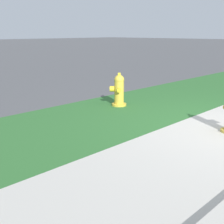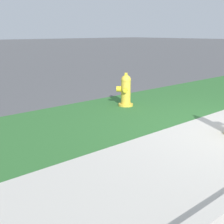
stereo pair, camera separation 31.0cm
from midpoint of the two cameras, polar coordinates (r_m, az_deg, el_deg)
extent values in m
cube|color=#2D662D|center=(6.60, 2.69, 0.84)|extent=(18.00, 2.58, 0.01)
cylinder|color=gold|center=(6.75, -0.01, 1.35)|extent=(0.31, 0.31, 0.05)
cylinder|color=gold|center=(6.69, -0.01, 3.71)|extent=(0.20, 0.20, 0.52)
sphere|color=gold|center=(6.65, -0.01, 5.89)|extent=(0.21, 0.21, 0.21)
cube|color=yellow|center=(6.63, -0.01, 6.95)|extent=(0.08, 0.08, 0.06)
cylinder|color=yellow|center=(6.54, -0.08, 4.00)|extent=(0.13, 0.13, 0.09)
cylinder|color=yellow|center=(6.83, 0.05, 4.45)|extent=(0.13, 0.13, 0.09)
cylinder|color=yellow|center=(6.69, -1.31, 4.24)|extent=(0.16, 0.15, 0.12)
camera|label=1|loc=(0.15, -91.92, -0.50)|focal=50.00mm
camera|label=2|loc=(0.15, 88.08, 0.50)|focal=50.00mm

